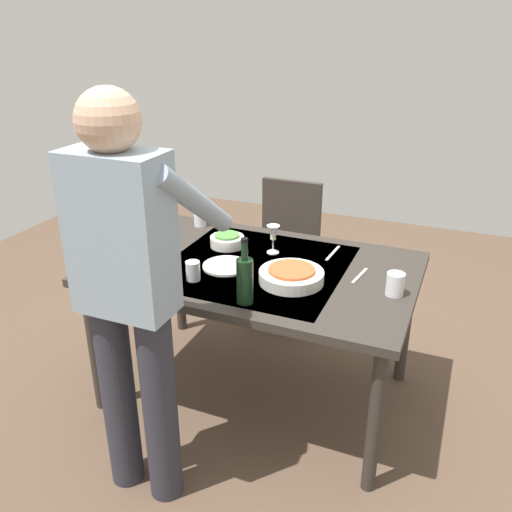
% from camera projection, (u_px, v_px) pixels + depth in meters
% --- Properties ---
extents(ground_plane, '(6.00, 6.00, 0.00)m').
position_uv_depth(ground_plane, '(256.00, 391.00, 2.97)').
color(ground_plane, brown).
extents(dining_table, '(1.55, 0.99, 0.76)m').
position_uv_depth(dining_table, '(256.00, 278.00, 2.69)').
color(dining_table, '#332D28').
rests_on(dining_table, ground_plane).
extents(chair_near, '(0.40, 0.40, 0.91)m').
position_uv_depth(chair_near, '(286.00, 242.00, 3.54)').
color(chair_near, black).
rests_on(chair_near, ground_plane).
extents(person_server, '(0.42, 0.61, 1.69)m').
position_uv_depth(person_server, '(130.00, 287.00, 2.01)').
color(person_server, '#2D2D38').
rests_on(person_server, ground_plane).
extents(wine_bottle, '(0.07, 0.07, 0.30)m').
position_uv_depth(wine_bottle, '(245.00, 279.00, 2.27)').
color(wine_bottle, black).
rests_on(wine_bottle, dining_table).
extents(wine_glass_left, '(0.07, 0.07, 0.15)m').
position_uv_depth(wine_glass_left, '(273.00, 234.00, 2.75)').
color(wine_glass_left, white).
rests_on(wine_glass_left, dining_table).
extents(wine_glass_right, '(0.07, 0.07, 0.15)m').
position_uv_depth(wine_glass_right, '(171.00, 257.00, 2.49)').
color(wine_glass_right, white).
rests_on(wine_glass_right, dining_table).
extents(water_cup_near_left, '(0.07, 0.07, 0.10)m').
position_uv_depth(water_cup_near_left, '(200.00, 217.00, 3.14)').
color(water_cup_near_left, silver).
rests_on(water_cup_near_left, dining_table).
extents(water_cup_near_right, '(0.08, 0.08, 0.10)m').
position_uv_depth(water_cup_near_right, '(395.00, 284.00, 2.36)').
color(water_cup_near_right, silver).
rests_on(water_cup_near_right, dining_table).
extents(water_cup_far_left, '(0.07, 0.07, 0.09)m').
position_uv_depth(water_cup_far_left, '(193.00, 271.00, 2.49)').
color(water_cup_far_left, silver).
rests_on(water_cup_far_left, dining_table).
extents(serving_bowl_pasta, '(0.30, 0.30, 0.07)m').
position_uv_depth(serving_bowl_pasta, '(291.00, 275.00, 2.48)').
color(serving_bowl_pasta, white).
rests_on(serving_bowl_pasta, dining_table).
extents(side_bowl_salad, '(0.18, 0.18, 0.07)m').
position_uv_depth(side_bowl_salad, '(227.00, 240.00, 2.87)').
color(side_bowl_salad, white).
rests_on(side_bowl_salad, dining_table).
extents(dinner_plate_near, '(0.23, 0.23, 0.01)m').
position_uv_depth(dinner_plate_near, '(226.00, 266.00, 2.64)').
color(dinner_plate_near, white).
rests_on(dinner_plate_near, dining_table).
extents(dinner_plate_far, '(0.23, 0.23, 0.01)m').
position_uv_depth(dinner_plate_far, '(146.00, 260.00, 2.71)').
color(dinner_plate_far, white).
rests_on(dinner_plate_far, dining_table).
extents(table_knife, '(0.03, 0.20, 0.00)m').
position_uv_depth(table_knife, '(333.00, 253.00, 2.79)').
color(table_knife, silver).
rests_on(table_knife, dining_table).
extents(table_fork, '(0.04, 0.18, 0.00)m').
position_uv_depth(table_fork, '(360.00, 276.00, 2.55)').
color(table_fork, silver).
rests_on(table_fork, dining_table).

